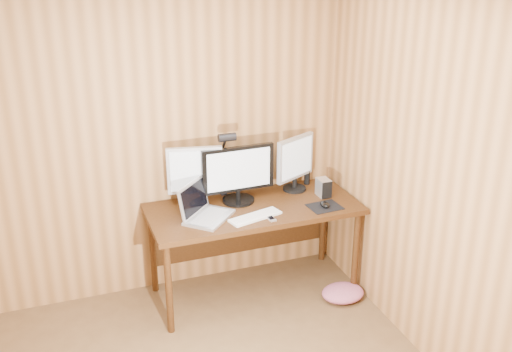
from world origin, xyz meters
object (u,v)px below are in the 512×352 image
laptop (203,209)px  keyboard (255,216)px  monitor_center (238,173)px  hard_drive (324,188)px  speaker (307,177)px  desk_lamp (225,154)px  phone (271,218)px  monitor_left (195,175)px  monitor_right (295,162)px  desk (251,217)px  mouse (325,204)px

laptop → keyboard: size_ratio=1.09×
monitor_center → hard_drive: size_ratio=4.05×
speaker → desk_lamp: size_ratio=0.20×
phone → speaker: bearing=40.2°
monitor_center → speaker: size_ratio=4.92×
monitor_left → monitor_right: size_ratio=1.04×
monitor_left → laptop: (-0.01, -0.23, -0.19)m
desk → hard_drive: size_ratio=11.34×
monitor_center → monitor_right: bearing=5.3°
hard_drive → speaker: bearing=93.8°
monitor_center → desk_lamp: size_ratio=0.98×
keyboard → desk_lamp: size_ratio=0.72×
phone → desk_lamp: 0.63m
speaker → monitor_right: bearing=-151.0°
monitor_center → monitor_right: (0.50, 0.06, 0.01)m
speaker → mouse: bearing=-97.7°
phone → keyboard: bearing=142.9°
monitor_right → hard_drive: monitor_right is taller
monitor_center → keyboard: size_ratio=1.36×
desk_lamp → mouse: bearing=-30.2°
desk → mouse: (0.50, -0.26, 0.14)m
mouse → hard_drive: size_ratio=0.76×
monitor_center → keyboard: bearing=-87.5°
laptop → mouse: (0.92, -0.14, -0.04)m
laptop → hard_drive: laptop is taller
mouse → phone: bearing=177.5°
monitor_left → mouse: 1.01m
desk → hard_drive: (0.59, -0.07, 0.19)m
monitor_center → keyboard: (0.02, -0.32, -0.22)m
monitor_center → desk_lamp: (-0.07, 0.10, 0.13)m
desk → hard_drive: hard_drive is taller
keyboard → monitor_left: bearing=118.6°
laptop → keyboard: (0.36, -0.14, -0.05)m
laptop → keyboard: 0.39m
desk_lamp → laptop: bearing=-130.1°
laptop → desk_lamp: desk_lamp is taller
desk → laptop: size_ratio=3.50×
mouse → speaker: size_ratio=0.92×
keyboard → hard_drive: bearing=1.1°
desk → phone: size_ratio=16.31×
mouse → desk_lamp: 0.85m
desk_lamp → hard_drive: bearing=-14.5°
hard_drive → monitor_center: bearing=168.6°
desk_lamp → monitor_left: bearing=-164.3°
hard_drive → phone: (-0.54, -0.25, -0.06)m
desk → monitor_right: (0.42, 0.12, 0.36)m
mouse → phone: (-0.46, -0.06, -0.02)m
desk → monitor_center: size_ratio=2.80×
monitor_right → mouse: 0.45m
monitor_left → hard_drive: bearing=1.7°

